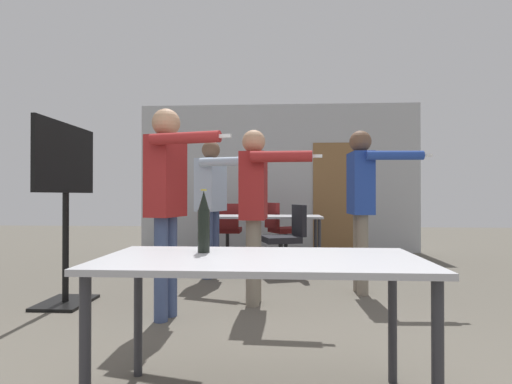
# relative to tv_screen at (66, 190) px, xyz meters

# --- Properties ---
(back_wall) EXTENTS (5.26, 0.12, 2.79)m
(back_wall) POSITION_rel_tv_screen_xyz_m (2.11, 3.78, 0.27)
(back_wall) COLOR #B2B5B7
(back_wall) RESTS_ON ground_plane
(conference_table_near) EXTENTS (1.60, 0.77, 0.76)m
(conference_table_near) POSITION_rel_tv_screen_xyz_m (2.00, -1.80, -0.43)
(conference_table_near) COLOR #A8A8AD
(conference_table_near) RESTS_ON ground_plane
(conference_table_far) EXTENTS (1.74, 0.70, 0.76)m
(conference_table_far) POSITION_rel_tv_screen_xyz_m (1.86, 2.22, -0.43)
(conference_table_far) COLOR #A8A8AD
(conference_table_far) RESTS_ON ground_plane
(tv_screen) EXTENTS (0.44, 1.06, 1.77)m
(tv_screen) POSITION_rel_tv_screen_xyz_m (0.00, 0.00, 0.00)
(tv_screen) COLOR black
(tv_screen) RESTS_ON ground_plane
(person_center_tall) EXTENTS (0.77, 0.67, 1.71)m
(person_center_tall) POSITION_rel_tv_screen_xyz_m (1.86, 0.14, -0.08)
(person_center_tall) COLOR slate
(person_center_tall) RESTS_ON ground_plane
(person_right_polo) EXTENTS (0.81, 0.58, 1.77)m
(person_right_polo) POSITION_rel_tv_screen_xyz_m (3.00, 0.62, -0.03)
(person_right_polo) COLOR slate
(person_right_polo) RESTS_ON ground_plane
(person_far_watching) EXTENTS (0.76, 0.82, 1.78)m
(person_far_watching) POSITION_rel_tv_screen_xyz_m (1.22, 1.36, -0.04)
(person_far_watching) COLOR #3D4C75
(person_far_watching) RESTS_ON ground_plane
(person_left_plaid) EXTENTS (0.77, 0.70, 1.82)m
(person_left_plaid) POSITION_rel_tv_screen_xyz_m (1.13, -0.40, 0.01)
(person_left_plaid) COLOR #3D4C75
(person_left_plaid) RESTS_ON ground_plane
(office_chair_near_pushed) EXTENTS (0.63, 0.58, 0.94)m
(office_chair_near_pushed) POSITION_rel_tv_screen_xyz_m (2.19, 1.59, -0.67)
(office_chair_near_pushed) COLOR black
(office_chair_near_pushed) RESTS_ON ground_plane
(office_chair_mid_tucked) EXTENTS (0.67, 0.64, 0.94)m
(office_chair_mid_tucked) POSITION_rel_tv_screen_xyz_m (2.14, 2.88, -0.67)
(office_chair_mid_tucked) COLOR black
(office_chair_mid_tucked) RESTS_ON ground_plane
(office_chair_far_right) EXTENTS (0.52, 0.55, 0.93)m
(office_chair_far_right) POSITION_rel_tv_screen_xyz_m (1.21, 2.94, -0.68)
(office_chair_far_right) COLOR black
(office_chair_far_right) RESTS_ON ground_plane
(beer_bottle) EXTENTS (0.07, 0.07, 0.34)m
(beer_bottle) POSITION_rel_tv_screen_xyz_m (1.68, -1.65, -0.20)
(beer_bottle) COLOR black
(beer_bottle) RESTS_ON conference_table_near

